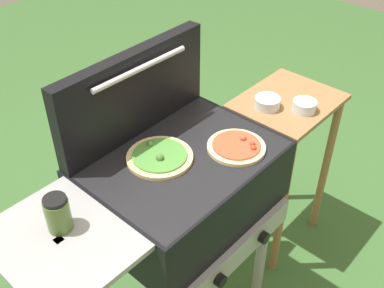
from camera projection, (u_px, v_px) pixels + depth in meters
The scene contains 8 objects.
grill at pixel (180, 191), 1.58m from camera, with size 0.96×0.53×0.90m.
grill_lid_open at pixel (134, 93), 1.53m from camera, with size 0.63×0.09×0.30m.
pizza_veggie at pixel (160, 157), 1.49m from camera, with size 0.22×0.22×0.03m.
pizza_pepperoni at pixel (237, 146), 1.53m from camera, with size 0.20×0.20×0.03m.
sauce_jar at pixel (58, 214), 1.22m from camera, with size 0.07×0.07×0.11m.
prep_table at pixel (282, 144), 2.09m from camera, with size 0.44×0.36×0.81m.
topping_bowl_near at pixel (267, 103), 1.89m from camera, with size 0.11×0.11×0.04m.
topping_bowl_far at pixel (304, 106), 1.87m from camera, with size 0.10×0.10×0.04m.
Camera 1 is at (-0.85, -0.81, 1.85)m, focal length 43.02 mm.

